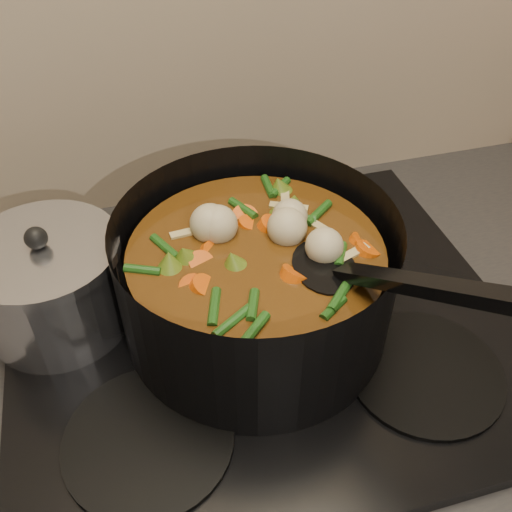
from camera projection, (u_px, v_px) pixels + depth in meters
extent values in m
cube|color=brown|center=(260.00, 500.00, 1.06)|extent=(2.60, 0.60, 0.86)
cube|color=black|center=(261.00, 343.00, 0.75)|extent=(2.64, 0.64, 0.05)
cube|color=black|center=(261.00, 325.00, 0.73)|extent=(0.62, 0.54, 0.02)
cylinder|color=black|center=(149.00, 439.00, 0.60)|extent=(0.18, 0.18, 0.01)
cylinder|color=black|center=(425.00, 371.00, 0.66)|extent=(0.18, 0.18, 0.01)
cylinder|color=black|center=(123.00, 273.00, 0.78)|extent=(0.18, 0.18, 0.01)
cylinder|color=black|center=(341.00, 233.00, 0.85)|extent=(0.18, 0.18, 0.01)
cylinder|color=black|center=(256.00, 277.00, 0.67)|extent=(0.37, 0.37, 0.16)
cylinder|color=black|center=(256.00, 319.00, 0.72)|extent=(0.32, 0.32, 0.01)
cylinder|color=#52330E|center=(256.00, 285.00, 0.68)|extent=(0.29, 0.29, 0.11)
cylinder|color=#E3470A|center=(292.00, 245.00, 0.65)|extent=(0.03, 0.03, 0.03)
cylinder|color=#E3470A|center=(275.00, 212.00, 0.69)|extent=(0.04, 0.04, 0.03)
cylinder|color=#E3470A|center=(199.00, 207.00, 0.70)|extent=(0.05, 0.04, 0.03)
cylinder|color=#E3470A|center=(203.00, 257.00, 0.63)|extent=(0.03, 0.04, 0.03)
cylinder|color=#E3470A|center=(216.00, 307.00, 0.58)|extent=(0.04, 0.04, 0.03)
cylinder|color=#E3470A|center=(277.00, 275.00, 0.61)|extent=(0.05, 0.05, 0.03)
cylinder|color=#E3470A|center=(324.00, 253.00, 0.64)|extent=(0.04, 0.04, 0.03)
cylinder|color=#E3470A|center=(306.00, 203.00, 0.71)|extent=(0.04, 0.03, 0.03)
cylinder|color=#E3470A|center=(236.00, 222.00, 0.68)|extent=(0.04, 0.05, 0.03)
cylinder|color=#E3470A|center=(176.00, 243.00, 0.65)|extent=(0.04, 0.04, 0.03)
sphere|color=#C4B48A|center=(313.00, 232.00, 0.64)|extent=(0.04, 0.04, 0.04)
sphere|color=#C4B48A|center=(238.00, 208.00, 0.68)|extent=(0.04, 0.04, 0.04)
sphere|color=#C4B48A|center=(198.00, 258.00, 0.61)|extent=(0.04, 0.04, 0.04)
sphere|color=#C4B48A|center=(284.00, 281.00, 0.59)|extent=(0.04, 0.04, 0.04)
sphere|color=#C4B48A|center=(308.00, 224.00, 0.65)|extent=(0.04, 0.04, 0.04)
cone|color=olive|center=(202.00, 294.00, 0.58)|extent=(0.04, 0.04, 0.04)
cone|color=olive|center=(309.00, 294.00, 0.58)|extent=(0.04, 0.04, 0.04)
cone|color=olive|center=(331.00, 229.00, 0.66)|extent=(0.04, 0.04, 0.04)
cone|color=olive|center=(254.00, 197.00, 0.70)|extent=(0.04, 0.04, 0.04)
cone|color=olive|center=(179.00, 232.00, 0.65)|extent=(0.04, 0.04, 0.04)
cone|color=olive|center=(206.00, 296.00, 0.58)|extent=(0.04, 0.04, 0.04)
cone|color=olive|center=(313.00, 292.00, 0.58)|extent=(0.04, 0.04, 0.04)
cylinder|color=#1B4D16|center=(276.00, 224.00, 0.67)|extent=(0.01, 0.04, 0.01)
cylinder|color=#1B4D16|center=(232.00, 192.00, 0.72)|extent=(0.04, 0.03, 0.01)
cylinder|color=#1B4D16|center=(189.00, 224.00, 0.67)|extent=(0.04, 0.02, 0.01)
cylinder|color=#1B4D16|center=(195.00, 260.00, 0.62)|extent=(0.03, 0.04, 0.01)
cylinder|color=#1B4D16|center=(234.00, 275.00, 0.60)|extent=(0.03, 0.04, 0.01)
cylinder|color=#1B4D16|center=(289.00, 319.00, 0.56)|extent=(0.04, 0.02, 0.01)
cylinder|color=#1B4D16|center=(331.00, 274.00, 0.60)|extent=(0.04, 0.04, 0.01)
cylinder|color=#1B4D16|center=(314.00, 236.00, 0.65)|extent=(0.01, 0.04, 0.01)
cylinder|color=#1B4D16|center=(275.00, 224.00, 0.67)|extent=(0.04, 0.03, 0.01)
cylinder|color=#1B4D16|center=(229.00, 193.00, 0.71)|extent=(0.04, 0.02, 0.01)
cylinder|color=#1B4D16|center=(188.00, 225.00, 0.67)|extent=(0.03, 0.04, 0.01)
cylinder|color=#1B4D16|center=(195.00, 261.00, 0.62)|extent=(0.03, 0.04, 0.01)
cylinder|color=#1B4D16|center=(235.00, 275.00, 0.60)|extent=(0.04, 0.02, 0.01)
cylinder|color=#1B4D16|center=(292.00, 318.00, 0.56)|extent=(0.04, 0.04, 0.01)
cylinder|color=#1B4D16|center=(332.00, 273.00, 0.61)|extent=(0.01, 0.04, 0.01)
cube|color=tan|center=(188.00, 267.00, 0.61)|extent=(0.05, 0.01, 0.00)
cube|color=tan|center=(289.00, 295.00, 0.58)|extent=(0.02, 0.05, 0.00)
cube|color=tan|center=(316.00, 227.00, 0.66)|extent=(0.05, 0.03, 0.00)
cube|color=tan|center=(221.00, 211.00, 0.69)|extent=(0.04, 0.04, 0.00)
cube|color=tan|center=(194.00, 277.00, 0.60)|extent=(0.03, 0.05, 0.00)
ellipsoid|color=black|center=(324.00, 268.00, 0.62)|extent=(0.07, 0.09, 0.01)
cube|color=black|center=(418.00, 285.00, 0.52)|extent=(0.09, 0.19, 0.12)
cylinder|color=silver|center=(53.00, 289.00, 0.69)|extent=(0.17, 0.17, 0.11)
cylinder|color=silver|center=(40.00, 251.00, 0.65)|extent=(0.18, 0.18, 0.01)
sphere|color=black|center=(36.00, 238.00, 0.63)|extent=(0.03, 0.03, 0.03)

